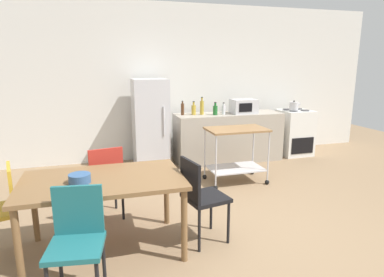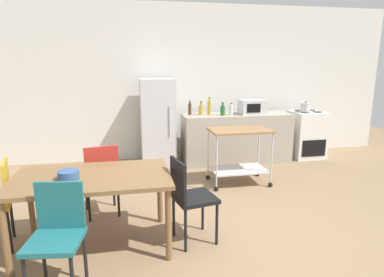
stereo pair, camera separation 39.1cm
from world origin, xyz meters
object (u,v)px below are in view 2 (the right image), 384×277
(refrigerator, at_px, (158,122))
(bottle_sesame_oil, at_px, (190,109))
(chair_black, at_px, (189,194))
(fruit_bowl, at_px, (68,175))
(kitchen_cart, at_px, (239,147))
(kettle, at_px, (306,107))
(bottle_soy_sauce, at_px, (223,110))
(bottle_wine, at_px, (231,110))
(stove_oven, at_px, (306,134))
(microwave, at_px, (252,107))
(dining_table, at_px, (92,183))
(chair_teal, at_px, (57,232))
(bottle_sparkling_water, at_px, (201,110))
(bottle_hot_sauce, at_px, (209,108))
(chair_red, at_px, (101,175))

(refrigerator, xyz_separation_m, bottle_sesame_oil, (0.58, -0.04, 0.24))
(chair_black, height_order, fruit_bowl, chair_black)
(kitchen_cart, bearing_deg, refrigerator, 131.80)
(bottle_sesame_oil, distance_m, kettle, 2.21)
(bottle_soy_sauce, distance_m, bottle_wine, 0.17)
(stove_oven, bearing_deg, microwave, -176.71)
(bottle_sesame_oil, xyz_separation_m, bottle_soy_sauce, (0.57, -0.15, -0.02))
(chair_black, relative_size, stove_oven, 0.97)
(dining_table, relative_size, kettle, 6.26)
(dining_table, height_order, chair_teal, chair_teal)
(dining_table, distance_m, fruit_bowl, 0.24)
(bottle_wine, bearing_deg, bottle_sesame_oil, 169.93)
(bottle_sparkling_water, height_order, bottle_soy_sauce, bottle_sparkling_water)
(bottle_wine, bearing_deg, fruit_bowl, -133.25)
(kitchen_cart, relative_size, fruit_bowl, 4.65)
(dining_table, relative_size, bottle_sesame_oil, 5.85)
(chair_teal, bearing_deg, stove_oven, 47.44)
(kettle, bearing_deg, bottle_wine, 179.61)
(bottle_sparkling_water, height_order, microwave, microwave)
(bottle_wine, relative_size, kettle, 0.90)
(stove_oven, height_order, bottle_soy_sauce, bottle_soy_sauce)
(bottle_sparkling_water, height_order, bottle_wine, bottle_sparkling_water)
(bottle_sparkling_water, distance_m, microwave, 0.95)
(dining_table, xyz_separation_m, bottle_wine, (2.22, 2.50, 0.32))
(bottle_hot_sauce, bearing_deg, chair_red, -133.54)
(dining_table, relative_size, bottle_soy_sauce, 6.52)
(bottle_soy_sauce, xyz_separation_m, bottle_wine, (0.17, 0.02, -0.00))
(bottle_sparkling_water, relative_size, microwave, 0.53)
(dining_table, xyz_separation_m, stove_oven, (3.80, 2.59, -0.22))
(kettle, bearing_deg, bottle_sesame_oil, 176.33)
(bottle_sparkling_water, bearing_deg, kitchen_cart, -74.44)
(kitchen_cart, distance_m, bottle_wine, 1.17)
(bottle_hot_sauce, bearing_deg, chair_teal, -122.42)
(dining_table, distance_m, bottle_sparkling_water, 3.12)
(refrigerator, distance_m, kettle, 2.80)
(kitchen_cart, bearing_deg, bottle_hot_sauce, 98.68)
(bottle_sesame_oil, xyz_separation_m, kettle, (2.20, -0.14, -0.01))
(refrigerator, distance_m, fruit_bowl, 2.95)
(chair_red, distance_m, stove_oven, 4.22)
(fruit_bowl, bearing_deg, bottle_sparkling_water, 54.91)
(microwave, bearing_deg, refrigerator, 175.09)
(chair_teal, xyz_separation_m, bottle_sparkling_water, (1.90, 3.25, 0.48))
(dining_table, bearing_deg, kettle, 34.13)
(fruit_bowl, bearing_deg, bottle_wine, 46.75)
(microwave, relative_size, fruit_bowl, 2.35)
(bottle_hot_sauce, bearing_deg, kitchen_cart, -81.32)
(chair_black, bearing_deg, refrigerator, -10.76)
(chair_teal, height_order, bottle_sparkling_water, bottle_sparkling_water)
(microwave, height_order, fruit_bowl, microwave)
(chair_teal, relative_size, bottle_wine, 4.14)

